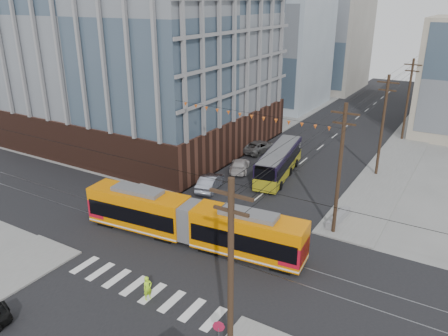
# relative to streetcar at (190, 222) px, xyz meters

# --- Properties ---
(ground) EXTENTS (160.00, 160.00, 0.00)m
(ground) POSITION_rel_streetcar_xyz_m (0.86, -3.78, -1.79)
(ground) COLOR slate
(office_building) EXTENTS (30.00, 25.00, 28.60)m
(office_building) POSITION_rel_streetcar_xyz_m (-21.14, 19.22, 12.51)
(office_building) COLOR #381E16
(office_building) RESTS_ON ground
(bg_bldg_nw_near) EXTENTS (18.00, 16.00, 18.00)m
(bg_bldg_nw_near) POSITION_rel_streetcar_xyz_m (-16.14, 48.22, 7.21)
(bg_bldg_nw_near) COLOR #8C99A5
(bg_bldg_nw_near) RESTS_ON ground
(bg_bldg_nw_far) EXTENTS (16.00, 18.00, 20.00)m
(bg_bldg_nw_far) POSITION_rel_streetcar_xyz_m (-13.14, 68.22, 8.21)
(bg_bldg_nw_far) COLOR gray
(bg_bldg_nw_far) RESTS_ON ground
(utility_pole_near) EXTENTS (0.30, 0.30, 11.00)m
(utility_pole_near) POSITION_rel_streetcar_xyz_m (9.36, -9.78, 3.71)
(utility_pole_near) COLOR black
(utility_pole_near) RESTS_ON ground
(utility_pole_far) EXTENTS (0.30, 0.30, 11.00)m
(utility_pole_far) POSITION_rel_streetcar_xyz_m (9.36, 52.22, 3.71)
(utility_pole_far) COLOR black
(utility_pole_far) RESTS_ON ground
(streetcar) EXTENTS (18.72, 4.40, 3.57)m
(streetcar) POSITION_rel_streetcar_xyz_m (0.00, 0.00, 0.00)
(streetcar) COLOR #DA7100
(streetcar) RESTS_ON ground
(city_bus) EXTENTS (4.20, 11.43, 3.17)m
(city_bus) POSITION_rel_streetcar_xyz_m (0.20, 16.49, -0.20)
(city_bus) COLOR black
(city_bus) RESTS_ON ground
(parked_car_silver) EXTENTS (2.76, 5.04, 1.58)m
(parked_car_silver) POSITION_rel_streetcar_xyz_m (-4.21, 9.43, -1.00)
(parked_car_silver) COLOR #8B90A1
(parked_car_silver) RESTS_ON ground
(parked_car_white) EXTENTS (3.52, 5.04, 1.35)m
(parked_car_white) POSITION_rel_streetcar_xyz_m (-4.15, 15.46, -1.11)
(parked_car_white) COLOR beige
(parked_car_white) RESTS_ON ground
(parked_car_grey) EXTENTS (3.09, 5.51, 1.45)m
(parked_car_grey) POSITION_rel_streetcar_xyz_m (-5.24, 22.39, -1.06)
(parked_car_grey) COLOR #585858
(parked_car_grey) RESTS_ON ground
(pedestrian) EXTENTS (0.58, 0.71, 1.69)m
(pedestrian) POSITION_rel_streetcar_xyz_m (1.80, -7.36, -0.94)
(pedestrian) COLOR #B5FA24
(pedestrian) RESTS_ON ground
(jersey_barrier) EXTENTS (1.25, 4.04, 0.79)m
(jersey_barrier) POSITION_rel_streetcar_xyz_m (9.16, 9.22, -1.39)
(jersey_barrier) COLOR slate
(jersey_barrier) RESTS_ON ground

